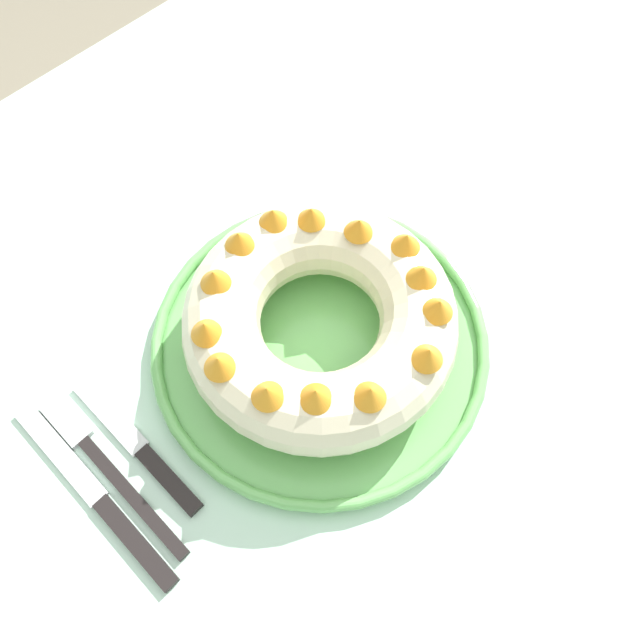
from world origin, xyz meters
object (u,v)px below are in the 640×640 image
(serving_dish, at_px, (320,341))
(fork, at_px, (102,462))
(cake_knife, at_px, (144,452))
(serving_knife, at_px, (103,504))
(bundt_cake, at_px, (320,319))

(serving_dish, distance_m, fork, 0.25)
(fork, relative_size, cake_knife, 1.16)
(serving_dish, xyz_separation_m, cake_knife, (-0.20, 0.04, -0.01))
(fork, distance_m, cake_knife, 0.04)
(fork, relative_size, serving_knife, 0.91)
(serving_dish, bearing_deg, cake_knife, 168.36)
(bundt_cake, relative_size, serving_knife, 1.15)
(serving_dish, height_order, fork, serving_dish)
(bundt_cake, xyz_separation_m, fork, (-0.24, 0.06, -0.06))
(serving_dish, xyz_separation_m, serving_knife, (-0.26, 0.03, -0.01))
(serving_dish, distance_m, bundt_cake, 0.05)
(cake_knife, bearing_deg, serving_knife, -167.29)
(bundt_cake, bearing_deg, serving_dish, 13.97)
(fork, xyz_separation_m, cake_knife, (0.03, -0.02, 0.00))
(serving_knife, bearing_deg, fork, 53.05)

